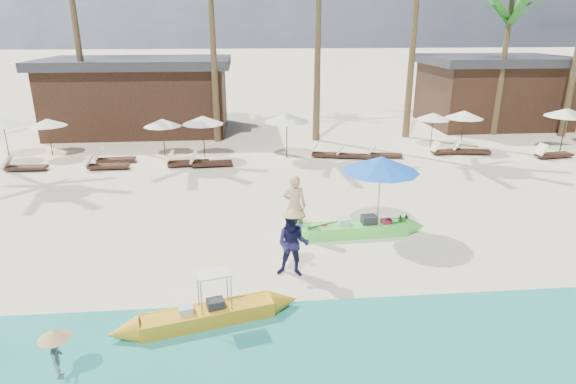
{
  "coord_description": "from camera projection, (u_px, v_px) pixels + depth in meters",
  "views": [
    {
      "loc": [
        -1.88,
        -12.27,
        6.19
      ],
      "look_at": [
        -0.55,
        2.0,
        1.17
      ],
      "focal_mm": 30.0,
      "sensor_mm": 36.0,
      "label": 1
    }
  ],
  "objects": [
    {
      "name": "pavilion_east",
      "position": [
        492.0,
        90.0,
        30.68
      ],
      "size": [
        8.8,
        6.6,
        4.3
      ],
      "color": "#372116",
      "rests_on": "ground"
    },
    {
      "name": "lounger_5_left",
      "position": [
        209.0,
        162.0,
        21.95
      ],
      "size": [
        1.96,
        0.73,
        0.65
      ],
      "rotation": [
        0.0,
        0.0,
        0.07
      ],
      "color": "#372116",
      "rests_on": "ground"
    },
    {
      "name": "resort_parasol_2",
      "position": [
        2.0,
        122.0,
        22.96
      ],
      "size": [
        1.91,
        1.91,
        1.97
      ],
      "color": "#372116",
      "rests_on": "ground"
    },
    {
      "name": "lounger_6_right",
      "position": [
        352.0,
        155.0,
        23.32
      ],
      "size": [
        1.79,
        0.89,
        0.58
      ],
      "rotation": [
        0.0,
        0.0,
        -0.22
      ],
      "color": "#372116",
      "rests_on": "ground"
    },
    {
      "name": "lounger_4_left",
      "position": [
        105.0,
        165.0,
        21.57
      ],
      "size": [
        1.88,
        0.58,
        0.64
      ],
      "rotation": [
        0.0,
        0.0,
        0.0
      ],
      "color": "#372116",
      "rests_on": "ground"
    },
    {
      "name": "lounger_8_left",
      "position": [
        469.0,
        150.0,
        24.1
      ],
      "size": [
        1.93,
        0.94,
        0.63
      ],
      "rotation": [
        0.0,
        0.0,
        -0.21
      ],
      "color": "#372116",
      "rests_on": "ground"
    },
    {
      "name": "lounger_4_right",
      "position": [
        185.0,
        162.0,
        22.03
      ],
      "size": [
        2.02,
        0.78,
        0.67
      ],
      "rotation": [
        0.0,
        0.0,
        0.09
      ],
      "color": "#372116",
      "rests_on": "ground"
    },
    {
      "name": "tourist",
      "position": [
        294.0,
        206.0,
        14.59
      ],
      "size": [
        0.8,
        0.62,
        1.95
      ],
      "primitive_type": "imported",
      "rotation": [
        0.0,
        0.0,
        2.9
      ],
      "color": "tan",
      "rests_on": "ground"
    },
    {
      "name": "resort_parasol_7",
      "position": [
        433.0,
        116.0,
        24.9
      ],
      "size": [
        1.79,
        1.79,
        1.84
      ],
      "color": "#372116",
      "rests_on": "ground"
    },
    {
      "name": "resort_parasol_5",
      "position": [
        203.0,
        120.0,
        22.91
      ],
      "size": [
        2.0,
        2.0,
        2.06
      ],
      "color": "#372116",
      "rests_on": "ground"
    },
    {
      "name": "ground",
      "position": [
        314.0,
        253.0,
        13.74
      ],
      "size": [
        240.0,
        240.0,
        0.0
      ],
      "primitive_type": "plane",
      "color": "beige",
      "rests_on": "ground"
    },
    {
      "name": "lounger_3_left",
      "position": [
        23.0,
        166.0,
        21.35
      ],
      "size": [
        1.82,
        0.59,
        0.61
      ],
      "rotation": [
        0.0,
        0.0,
        -0.02
      ],
      "color": "#372116",
      "rests_on": "ground"
    },
    {
      "name": "lounger_6_left",
      "position": [
        327.0,
        153.0,
        23.51
      ],
      "size": [
        1.9,
        1.01,
        0.62
      ],
      "rotation": [
        0.0,
        0.0,
        -0.26
      ],
      "color": "#372116",
      "rests_on": "ground"
    },
    {
      "name": "resort_parasol_6",
      "position": [
        287.0,
        117.0,
        22.77
      ],
      "size": [
        2.16,
        2.16,
        2.22
      ],
      "color": "#372116",
      "rests_on": "ground"
    },
    {
      "name": "pavilion_west",
      "position": [
        140.0,
        95.0,
        28.77
      ],
      "size": [
        10.8,
        6.6,
        4.3
      ],
      "color": "#372116",
      "rests_on": "ground"
    },
    {
      "name": "lounger_7_left",
      "position": [
        383.0,
        154.0,
        23.46
      ],
      "size": [
        1.72,
        0.8,
        0.56
      ],
      "rotation": [
        0.0,
        0.0,
        -0.18
      ],
      "color": "#372116",
      "rests_on": "ground"
    },
    {
      "name": "resort_parasol_9",
      "position": [
        567.0,
        112.0,
        24.05
      ],
      "size": [
        2.15,
        2.15,
        2.22
      ],
      "color": "#372116",
      "rests_on": "ground"
    },
    {
      "name": "vendor_yellow",
      "position": [
        58.0,
        357.0,
        8.51
      ],
      "size": [
        0.47,
        0.63,
        0.88
      ],
      "primitive_type": "imported",
      "rotation": [
        0.0,
        0.0,
        1.84
      ],
      "color": "gray",
      "rests_on": "ground"
    },
    {
      "name": "lounger_9_left",
      "position": [
        552.0,
        154.0,
        23.39
      ],
      "size": [
        1.98,
        0.87,
        0.65
      ],
      "rotation": [
        0.0,
        0.0,
        0.15
      ],
      "color": "#372116",
      "rests_on": "ground"
    },
    {
      "name": "vendor_green",
      "position": [
        293.0,
        244.0,
        12.26
      ],
      "size": [
        0.99,
        0.85,
        1.75
      ],
      "primitive_type": "imported",
      "rotation": [
        0.0,
        0.0,
        -0.25
      ],
      "color": "#17163C",
      "rests_on": "ground"
    },
    {
      "name": "green_canoe",
      "position": [
        356.0,
        229.0,
        14.81
      ],
      "size": [
        5.02,
        0.81,
        0.64
      ],
      "rotation": [
        0.0,
        0.0,
        0.05
      ],
      "color": "#53E445",
      "rests_on": "ground"
    },
    {
      "name": "resort_parasol_3",
      "position": [
        47.0,
        122.0,
        23.27
      ],
      "size": [
        1.81,
        1.81,
        1.86
      ],
      "color": "#372116",
      "rests_on": "ground"
    },
    {
      "name": "resort_parasol_8",
      "position": [
        464.0,
        115.0,
        24.47
      ],
      "size": [
        1.97,
        1.97,
        2.03
      ],
      "color": "#372116",
      "rests_on": "ground"
    },
    {
      "name": "palm_6",
      "position": [
        511.0,
        7.0,
        26.18
      ],
      "size": [
        2.08,
        2.08,
        8.51
      ],
      "color": "brown",
      "rests_on": "ground"
    },
    {
      "name": "lounger_7_right",
      "position": [
        446.0,
        150.0,
        24.06
      ],
      "size": [
        1.8,
        0.73,
        0.6
      ],
      "rotation": [
        0.0,
        0.0,
        0.11
      ],
      "color": "#372116",
      "rests_on": "ground"
    },
    {
      "name": "resort_parasol_4",
      "position": [
        162.0,
        123.0,
        23.15
      ],
      "size": [
        1.82,
        1.82,
        1.87
      ],
      "color": "#372116",
      "rests_on": "ground"
    },
    {
      "name": "wet_sand_strip",
      "position": [
        351.0,
        372.0,
        9.04
      ],
      "size": [
        240.0,
        4.5,
        0.01
      ],
      "primitive_type": "cube",
      "color": "tan",
      "rests_on": "ground"
    },
    {
      "name": "lounger_3_right",
      "position": [
        113.0,
        159.0,
        22.59
      ],
      "size": [
        1.87,
        0.7,
        0.62
      ],
      "rotation": [
        0.0,
        0.0,
        0.07
      ],
      "color": "#372116",
      "rests_on": "ground"
    },
    {
      "name": "blue_umbrella",
      "position": [
        381.0,
        164.0,
        14.28
      ],
      "size": [
        2.32,
        2.32,
        2.49
      ],
      "color": "#99999E",
      "rests_on": "ground"
    },
    {
      "name": "yellow_canoe",
      "position": [
        208.0,
        315.0,
        10.46
      ],
      "size": [
        4.56,
        1.46,
        1.2
      ],
      "rotation": [
        0.0,
        0.0,
        0.25
      ],
      "color": "gold",
      "rests_on": "ground"
    }
  ]
}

